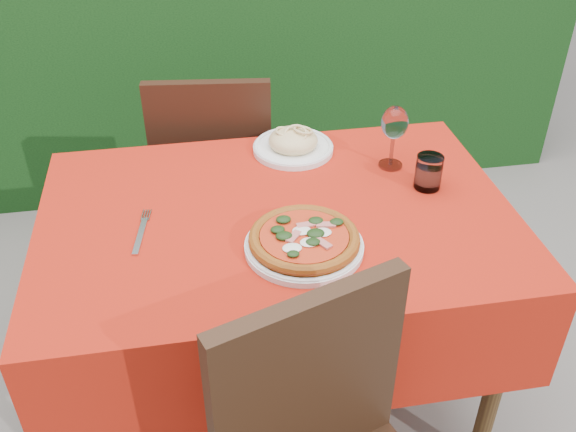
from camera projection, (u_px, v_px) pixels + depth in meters
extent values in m
plane|color=#655F5B|center=(280.00, 396.00, 2.14)|extent=(60.00, 60.00, 0.00)
cube|color=black|center=(223.00, 12.00, 2.92)|extent=(3.20, 0.55, 1.60)
cube|color=#463016|center=(277.00, 221.00, 1.72)|extent=(1.20, 0.80, 0.04)
cylinder|color=#463016|center=(495.00, 384.00, 1.74)|extent=(0.05, 0.05, 0.70)
cylinder|color=#463016|center=(102.00, 269.00, 2.13)|extent=(0.05, 0.05, 0.70)
cylinder|color=#463016|center=(413.00, 235.00, 2.28)|extent=(0.05, 0.05, 0.70)
cube|color=#B41D0D|center=(278.00, 259.00, 1.80)|extent=(1.26, 0.86, 0.32)
cube|color=black|center=(308.00, 385.00, 1.28)|extent=(0.41, 0.18, 0.46)
cube|color=black|center=(217.00, 177.00, 2.44)|extent=(0.45, 0.45, 0.04)
cube|color=black|center=(210.00, 144.00, 2.15)|extent=(0.41, 0.09, 0.45)
cylinder|color=black|center=(263.00, 200.00, 2.72)|extent=(0.04, 0.04, 0.42)
cylinder|color=black|center=(180.00, 203.00, 2.70)|extent=(0.04, 0.04, 0.42)
cylinder|color=black|center=(265.00, 252.00, 2.43)|extent=(0.04, 0.04, 0.42)
cylinder|color=black|center=(173.00, 255.00, 2.42)|extent=(0.04, 0.04, 0.42)
cylinder|color=silver|center=(304.00, 247.00, 1.57)|extent=(0.29, 0.29, 0.02)
cylinder|color=#AC5A17|center=(304.00, 241.00, 1.56)|extent=(0.34, 0.34, 0.02)
cylinder|color=#AA1F0B|center=(304.00, 236.00, 1.55)|extent=(0.28, 0.28, 0.01)
cylinder|color=white|center=(293.00, 148.00, 1.97)|extent=(0.25, 0.25, 0.02)
ellipsoid|color=beige|center=(293.00, 140.00, 1.96)|extent=(0.18, 0.18, 0.07)
cylinder|color=silver|center=(429.00, 172.00, 1.78)|extent=(0.07, 0.07, 0.10)
cylinder|color=#A7D1E3|center=(428.00, 177.00, 1.79)|extent=(0.06, 0.06, 0.07)
cylinder|color=silver|center=(390.00, 165.00, 1.90)|extent=(0.07, 0.07, 0.01)
cylinder|color=silver|center=(392.00, 149.00, 1.87)|extent=(0.01, 0.01, 0.10)
ellipsoid|color=silver|center=(395.00, 122.00, 1.82)|extent=(0.08, 0.08, 0.10)
cube|color=#B8B8BF|center=(140.00, 236.00, 1.61)|extent=(0.06, 0.21, 0.01)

